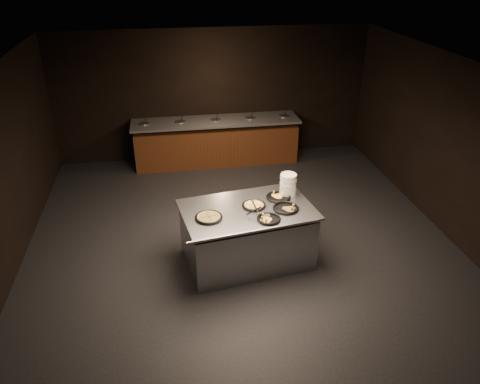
{
  "coord_description": "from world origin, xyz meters",
  "views": [
    {
      "loc": [
        -1.11,
        -6.23,
        4.41
      ],
      "look_at": [
        -0.01,
        0.3,
        0.91
      ],
      "focal_mm": 35.0,
      "sensor_mm": 36.0,
      "label": 1
    }
  ],
  "objects_px": {
    "pan_veggie_whole": "(209,217)",
    "pan_cheese_whole": "(254,205)",
    "plate_stack": "(288,184)",
    "serving_counter": "(247,236)"
  },
  "relations": [
    {
      "from": "serving_counter",
      "to": "pan_veggie_whole",
      "type": "relative_size",
      "value": 5.25
    },
    {
      "from": "plate_stack",
      "to": "pan_veggie_whole",
      "type": "xyz_separation_m",
      "value": [
        -1.31,
        -0.54,
        -0.15
      ]
    },
    {
      "from": "serving_counter",
      "to": "plate_stack",
      "type": "height_order",
      "value": "plate_stack"
    },
    {
      "from": "plate_stack",
      "to": "serving_counter",
      "type": "bearing_deg",
      "value": -153.29
    },
    {
      "from": "plate_stack",
      "to": "pan_veggie_whole",
      "type": "distance_m",
      "value": 1.43
    },
    {
      "from": "serving_counter",
      "to": "pan_veggie_whole",
      "type": "height_order",
      "value": "pan_veggie_whole"
    },
    {
      "from": "pan_veggie_whole",
      "to": "pan_cheese_whole",
      "type": "xyz_separation_m",
      "value": [
        0.71,
        0.23,
        -0.0
      ]
    },
    {
      "from": "pan_cheese_whole",
      "to": "plate_stack",
      "type": "bearing_deg",
      "value": 26.98
    },
    {
      "from": "serving_counter",
      "to": "pan_veggie_whole",
      "type": "xyz_separation_m",
      "value": [
        -0.6,
        -0.18,
        0.51
      ]
    },
    {
      "from": "pan_veggie_whole",
      "to": "pan_cheese_whole",
      "type": "relative_size",
      "value": 1.11
    }
  ]
}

